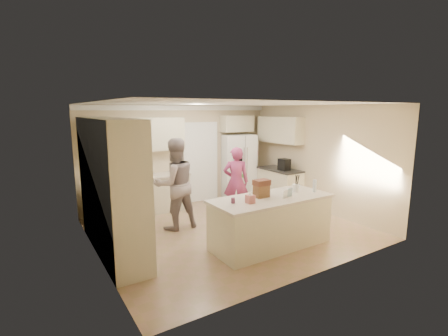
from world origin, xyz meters
TOP-DOWN VIEW (x-y plane):
  - floor at (0.00, 0.00)m, footprint 5.20×4.60m
  - ceiling at (0.00, 0.00)m, footprint 5.20×4.60m
  - wall_back at (0.00, 2.31)m, footprint 5.20×0.02m
  - wall_front at (0.00, -2.31)m, footprint 5.20×0.02m
  - wall_left at (-2.61, 0.00)m, footprint 0.02×4.60m
  - wall_right at (2.61, 0.00)m, footprint 0.02×4.60m
  - crown_back at (0.00, 2.26)m, footprint 5.20×0.08m
  - pantry_bank at (-2.30, 0.20)m, footprint 0.60×2.60m
  - back_base_cab at (-1.15, 2.00)m, footprint 2.20×0.60m
  - back_countertop at (-1.15, 1.99)m, footprint 2.24×0.63m
  - back_upper_cab at (-1.15, 2.12)m, footprint 2.20×0.35m
  - doorway_opening at (0.55, 2.28)m, footprint 0.90×0.06m
  - doorway_casing at (0.55, 2.24)m, footprint 1.02×0.03m
  - wall_frame_upper at (0.02, 2.27)m, footprint 0.15×0.02m
  - wall_frame_lower at (0.02, 2.27)m, footprint 0.15×0.02m
  - refrigerator at (1.64, 2.05)m, footprint 1.03×0.87m
  - fridge_seam at (1.64, 1.70)m, footprint 0.02×0.02m
  - fridge_dispenser at (1.42, 1.69)m, footprint 0.22×0.03m
  - fridge_handle_l at (1.59, 1.68)m, footprint 0.02×0.02m
  - fridge_handle_r at (1.69, 1.68)m, footprint 0.02×0.02m
  - over_fridge_cab at (1.65, 2.12)m, footprint 0.95×0.35m
  - right_base_cab at (2.30, 1.00)m, footprint 0.60×1.20m
  - right_countertop at (2.29, 1.00)m, footprint 0.63×1.24m
  - right_upper_cab at (2.43, 1.20)m, footprint 0.35×1.50m
  - coffee_maker at (2.25, 0.80)m, footprint 0.22×0.28m
  - island_base at (0.20, -1.10)m, footprint 2.20×0.90m
  - island_top at (0.20, -1.10)m, footprint 2.28×0.96m
  - utensil_crock at (0.85, -1.05)m, footprint 0.13×0.13m
  - tissue_box at (-0.35, -1.20)m, footprint 0.13×0.13m
  - tissue_plume at (-0.35, -1.20)m, footprint 0.08×0.08m
  - dollhouse_body at (0.05, -1.00)m, footprint 0.26×0.18m
  - dollhouse_roof at (0.05, -1.00)m, footprint 0.28×0.20m
  - jam_jar at (-0.60, -1.05)m, footprint 0.07×0.07m
  - greeting_card_a at (0.35, -1.30)m, footprint 0.12×0.06m
  - greeting_card_b at (0.50, -1.25)m, footprint 0.12×0.05m
  - water_bottle at (1.15, -1.25)m, footprint 0.07×0.07m
  - shaker_salt at (1.02, -0.88)m, footprint 0.05×0.05m
  - shaker_pepper at (1.09, -0.88)m, footprint 0.05×0.05m
  - teen_boy at (-0.91, 0.66)m, footprint 0.94×0.73m
  - teen_girl at (0.65, 0.70)m, footprint 0.72×0.65m
  - fridge_magnets at (1.64, 1.69)m, footprint 0.76×0.02m

SIDE VIEW (x-z plane):
  - floor at x=0.00m, z-range -0.02..0.00m
  - back_base_cab at x=-1.15m, z-range 0.00..0.88m
  - right_base_cab at x=2.30m, z-range 0.00..0.88m
  - island_base at x=0.20m, z-range 0.00..0.88m
  - teen_girl at x=0.65m, z-range 0.00..1.64m
  - back_countertop at x=-1.15m, z-range 0.88..0.92m
  - refrigerator at x=1.64m, z-range 0.00..1.80m
  - fridge_seam at x=1.64m, z-range 0.01..1.79m
  - right_countertop at x=2.29m, z-range 0.88..0.92m
  - island_top at x=0.20m, z-range 0.88..0.93m
  - fridge_magnets at x=1.64m, z-range 0.18..1.62m
  - teen_boy at x=-0.91m, z-range 0.00..1.92m
  - jam_jar at x=-0.60m, z-range 0.93..1.02m
  - shaker_salt at x=1.02m, z-range 0.93..1.02m
  - shaker_pepper at x=1.09m, z-range 0.93..1.02m
  - tissue_box at x=-0.35m, z-range 0.93..1.07m
  - utensil_crock at x=0.85m, z-range 0.93..1.07m
  - greeting_card_a at x=0.35m, z-range 0.93..1.08m
  - greeting_card_b at x=0.50m, z-range 0.93..1.08m
  - dollhouse_body at x=0.05m, z-range 0.93..1.15m
  - water_bottle at x=1.15m, z-range 0.92..1.17m
  - doorway_opening at x=0.55m, z-range 0.00..2.10m
  - doorway_casing at x=0.55m, z-range -0.06..2.16m
  - fridge_handle_l at x=1.59m, z-range 0.62..1.48m
  - fridge_handle_r at x=1.69m, z-range 0.62..1.48m
  - coffee_maker at x=2.25m, z-range 0.92..1.22m
  - tissue_plume at x=-0.35m, z-range 1.06..1.15m
  - fridge_dispenser at x=1.42m, z-range 0.97..1.32m
  - pantry_bank at x=-2.30m, z-range 0.00..2.35m
  - dollhouse_roof at x=0.05m, z-range 1.15..1.25m
  - wall_frame_lower at x=0.02m, z-range 1.18..1.38m
  - wall_back at x=0.00m, z-range 0.00..2.60m
  - wall_front at x=0.00m, z-range 0.00..2.60m
  - wall_left at x=-2.61m, z-range 0.00..2.60m
  - wall_right at x=2.61m, z-range 0.00..2.60m
  - wall_frame_upper at x=0.02m, z-range 1.45..1.65m
  - back_upper_cab at x=-1.15m, z-range 1.50..2.30m
  - right_upper_cab at x=2.43m, z-range 1.60..2.30m
  - over_fridge_cab at x=1.65m, z-range 1.88..2.33m
  - crown_back at x=0.00m, z-range 2.47..2.59m
  - ceiling at x=0.00m, z-range 2.60..2.62m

